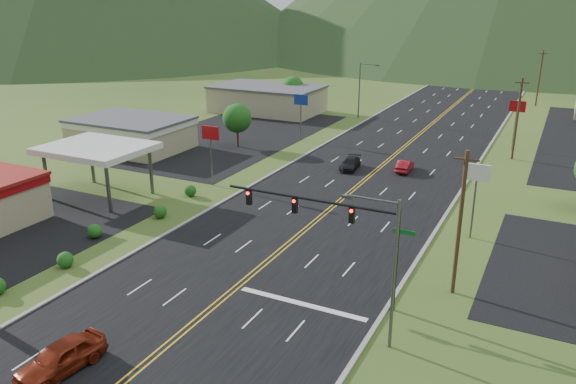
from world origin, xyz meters
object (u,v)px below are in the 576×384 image
at_px(streetlight_east, 389,264).
at_px(car_dark_mid, 350,164).
at_px(car_red_far, 405,166).
at_px(streetlight_west, 361,87).
at_px(gas_canopy, 97,149).
at_px(car_red_near, 61,358).
at_px(traffic_signal, 337,222).

height_order(streetlight_east, car_dark_mid, streetlight_east).
height_order(car_dark_mid, car_red_far, car_red_far).
height_order(streetlight_west, gas_canopy, streetlight_west).
height_order(streetlight_west, car_red_near, streetlight_west).
bearing_deg(car_red_far, streetlight_east, 100.69).
relative_size(streetlight_west, car_red_near, 1.81).
xyz_separation_m(streetlight_west, gas_canopy, (-10.32, -48.00, -0.31)).
bearing_deg(car_dark_mid, streetlight_east, -72.58).
xyz_separation_m(streetlight_east, streetlight_west, (-22.86, 60.00, 0.00)).
relative_size(traffic_signal, car_dark_mid, 2.98).
bearing_deg(car_red_far, traffic_signal, 93.78).
xyz_separation_m(streetlight_east, car_red_far, (-8.17, 33.97, -4.53)).
distance_m(car_red_near, car_dark_mid, 42.01).
distance_m(streetlight_east, car_red_far, 35.23).
height_order(gas_canopy, car_red_near, gas_canopy).
bearing_deg(streetlight_east, car_dark_mid, 113.77).
bearing_deg(gas_canopy, streetlight_west, 77.87).
height_order(car_red_near, car_red_far, car_red_near).
bearing_deg(car_dark_mid, car_red_near, -97.23).
relative_size(gas_canopy, car_red_far, 2.52).
distance_m(gas_canopy, car_red_far, 33.56).
height_order(traffic_signal, streetlight_east, streetlight_east).
distance_m(traffic_signal, car_red_near, 17.81).
xyz_separation_m(car_red_near, car_red_far, (6.55, 44.00, -0.20)).
height_order(streetlight_west, car_red_far, streetlight_west).
bearing_deg(traffic_signal, gas_canopy, 164.30).
bearing_deg(streetlight_east, car_red_far, 103.52).
bearing_deg(streetlight_west, traffic_signal, -72.03).
relative_size(streetlight_west, gas_canopy, 0.90).
bearing_deg(car_red_near, streetlight_west, 103.79).
xyz_separation_m(traffic_signal, gas_canopy, (-28.48, 8.00, -0.46)).
xyz_separation_m(streetlight_west, car_red_far, (14.69, -26.03, -4.53)).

